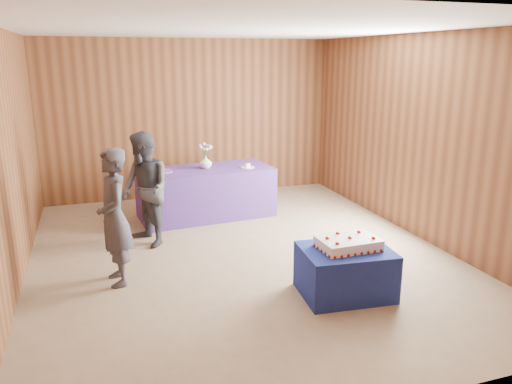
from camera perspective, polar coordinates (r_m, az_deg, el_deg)
name	(u,v)px	position (r m, az deg, el deg)	size (l,w,h in m)	color
ground	(241,255)	(6.28, -1.73, -7.20)	(6.00, 6.00, 0.00)	gray
room_shell	(240,110)	(5.84, -1.87, 9.39)	(5.04, 6.04, 2.72)	brown
cake_table	(345,272)	(5.29, 10.15, -8.95)	(0.90, 0.70, 0.50)	navy
serving_table	(206,193)	(7.70, -5.75, -0.06)	(2.00, 0.90, 0.75)	#50348F
sheet_cake	(348,243)	(5.20, 10.49, -5.78)	(0.64, 0.45, 0.15)	white
vase	(206,162)	(7.63, -5.76, 3.42)	(0.18, 0.18, 0.19)	white
flower_spray	(205,147)	(7.58, -5.81, 5.16)	(0.22, 0.22, 0.16)	#2B5E25
platter	(161,171)	(7.49, -10.76, 2.34)	(0.33, 0.33, 0.02)	#744E9D
plate	(248,167)	(7.64, -0.98, 2.83)	(0.21, 0.21, 0.01)	white
cake_slice	(248,165)	(7.64, -0.98, 3.10)	(0.08, 0.08, 0.08)	white
knife	(254,168)	(7.60, -0.28, 2.74)	(0.26, 0.02, 0.00)	silver
guest_left	(114,218)	(5.50, -15.90, -2.83)	(0.54, 0.36, 1.49)	#373741
guest_right	(145,190)	(6.55, -12.58, 0.25)	(0.72, 0.56, 1.49)	#373942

